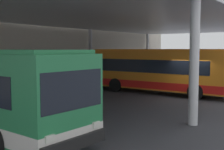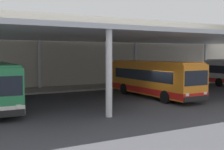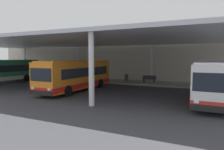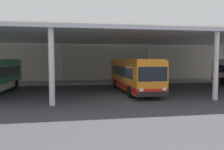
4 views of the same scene
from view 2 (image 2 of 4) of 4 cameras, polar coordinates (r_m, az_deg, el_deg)
The scene contains 7 objects.
ground_plane at distance 23.20m, azimuth 10.07°, elevation -5.36°, with size 200.00×200.00×0.00m, color #3D3D42.
platform_kerb at distance 33.10m, azimuth -2.73°, elevation -2.31°, with size 42.00×4.50×0.18m, color #A39E93.
station_building_facade at distance 35.84m, azimuth -5.02°, elevation 4.74°, with size 48.00×1.60×8.38m, color beige.
canopy_shelter at distance 27.44m, azimuth 2.97°, elevation 7.28°, with size 40.00×17.00×5.55m.
bus_second_bay at distance 25.92m, azimuth 8.01°, elevation -0.65°, with size 2.81×10.56×3.17m.
bench_waiting at distance 36.30m, azimuth 6.30°, elevation -0.85°, with size 1.80×0.45×0.92m.
trash_bin at distance 34.45m, azimuth 2.10°, elevation -1.07°, with size 0.52×0.52×0.98m.
Camera 2 is at (-14.30, -17.86, 3.80)m, focal length 46.62 mm.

